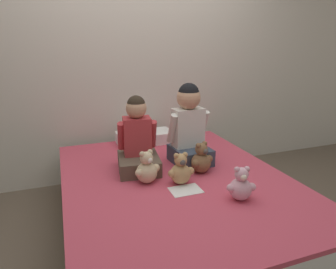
{
  "coord_description": "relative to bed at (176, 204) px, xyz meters",
  "views": [
    {
      "loc": [
        -0.74,
        -1.86,
        1.39
      ],
      "look_at": [
        0.0,
        0.18,
        0.72
      ],
      "focal_mm": 32.0,
      "sensor_mm": 36.0,
      "label": 1
    }
  ],
  "objects": [
    {
      "name": "ground_plane",
      "position": [
        0.0,
        0.0,
        -0.22
      ],
      "size": [
        14.0,
        14.0,
        0.0
      ],
      "primitive_type": "plane",
      "color": "brown"
    },
    {
      "name": "wall_behind_bed",
      "position": [
        0.0,
        1.15,
        1.03
      ],
      "size": [
        8.0,
        0.06,
        2.5
      ],
      "color": "beige",
      "rests_on": "ground_plane"
    },
    {
      "name": "bed",
      "position": [
        0.0,
        0.0,
        0.0
      ],
      "size": [
        1.61,
        2.01,
        0.44
      ],
      "color": "brown",
      "rests_on": "ground_plane"
    },
    {
      "name": "child_on_left",
      "position": [
        -0.22,
        0.26,
        0.45
      ],
      "size": [
        0.35,
        0.4,
        0.58
      ],
      "rotation": [
        0.0,
        0.0,
        -0.14
      ],
      "color": "brown",
      "rests_on": "bed"
    },
    {
      "name": "child_on_right",
      "position": [
        0.21,
        0.26,
        0.52
      ],
      "size": [
        0.35,
        0.34,
        0.65
      ],
      "rotation": [
        0.0,
        0.0,
        0.07
      ],
      "color": "#384251",
      "rests_on": "bed"
    },
    {
      "name": "teddy_bear_held_by_left_child",
      "position": [
        -0.22,
        0.0,
        0.32
      ],
      "size": [
        0.19,
        0.15,
        0.24
      ],
      "rotation": [
        0.0,
        0.0,
        0.33
      ],
      "color": "#D1B78E",
      "rests_on": "bed"
    },
    {
      "name": "teddy_bear_held_by_right_child",
      "position": [
        0.21,
        0.02,
        0.32
      ],
      "size": [
        0.19,
        0.15,
        0.24
      ],
      "rotation": [
        0.0,
        0.0,
        0.35
      ],
      "color": "brown",
      "rests_on": "bed"
    },
    {
      "name": "teddy_bear_between_children",
      "position": [
        -0.01,
        -0.1,
        0.32
      ],
      "size": [
        0.19,
        0.14,
        0.23
      ],
      "rotation": [
        0.0,
        0.0,
        -0.02
      ],
      "color": "tan",
      "rests_on": "bed"
    },
    {
      "name": "teddy_bear_at_foot_of_bed",
      "position": [
        0.26,
        -0.43,
        0.32
      ],
      "size": [
        0.18,
        0.14,
        0.22
      ],
      "rotation": [
        0.0,
        0.0,
        -0.24
      ],
      "color": "#DBA3B2",
      "rests_on": "bed"
    },
    {
      "name": "pillow_at_headboard",
      "position": [
        0.0,
        0.84,
        0.28
      ],
      "size": [
        0.54,
        0.26,
        0.11
      ],
      "color": "white",
      "rests_on": "bed"
    },
    {
      "name": "sign_card",
      "position": [
        -0.01,
        -0.21,
        0.22
      ],
      "size": [
        0.21,
        0.15,
        0.0
      ],
      "color": "white",
      "rests_on": "bed"
    }
  ]
}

